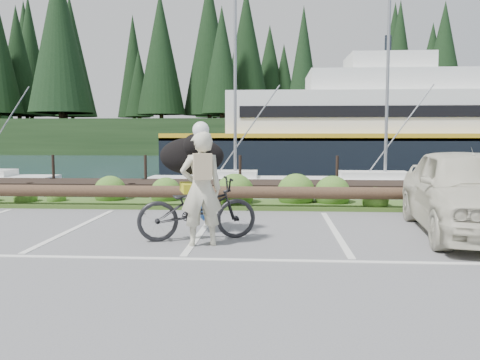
# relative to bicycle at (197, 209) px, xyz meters

# --- Properties ---
(ground) EXTENTS (72.00, 72.00, 0.00)m
(ground) POSITION_rel_bicycle_xyz_m (-0.03, -1.03, -0.56)
(ground) COLOR #5D5D5F
(harbor_backdrop) EXTENTS (170.00, 160.00, 30.00)m
(harbor_backdrop) POSITION_rel_bicycle_xyz_m (0.37, 77.38, -0.56)
(harbor_backdrop) COLOR #172938
(harbor_backdrop) RESTS_ON ground
(vegetation_strip) EXTENTS (34.00, 1.60, 0.10)m
(vegetation_strip) POSITION_rel_bicycle_xyz_m (-0.03, 4.27, -0.51)
(vegetation_strip) COLOR #3D5B21
(vegetation_strip) RESTS_ON ground
(log_rail) EXTENTS (32.00, 0.30, 0.60)m
(log_rail) POSITION_rel_bicycle_xyz_m (-0.03, 3.57, -0.56)
(log_rail) COLOR #443021
(log_rail) RESTS_ON ground
(bicycle) EXTENTS (2.26, 1.33, 1.12)m
(bicycle) POSITION_rel_bicycle_xyz_m (0.00, 0.00, 0.00)
(bicycle) COLOR black
(bicycle) RESTS_ON ground
(cyclist) EXTENTS (0.82, 0.65, 1.95)m
(cyclist) POSITION_rel_bicycle_xyz_m (0.14, -0.48, 0.41)
(cyclist) COLOR beige
(cyclist) RESTS_ON ground
(dog) EXTENTS (0.94, 1.36, 0.71)m
(dog) POSITION_rel_bicycle_xyz_m (-0.20, 0.66, 0.92)
(dog) COLOR black
(dog) RESTS_ON bicycle
(parked_car) EXTENTS (2.44, 5.05, 1.66)m
(parked_car) POSITION_rel_bicycle_xyz_m (5.06, 0.88, 0.27)
(parked_car) COLOR beige
(parked_car) RESTS_ON ground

